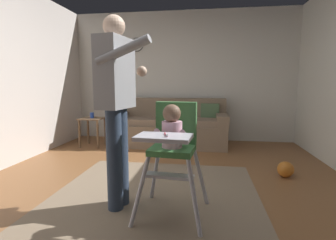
{
  "coord_description": "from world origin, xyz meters",
  "views": [
    {
      "loc": [
        0.48,
        -2.47,
        1.14
      ],
      "look_at": [
        0.14,
        -0.16,
        0.81
      ],
      "focal_mm": 27.7,
      "sensor_mm": 36.0,
      "label": 1
    }
  ],
  "objects_px": {
    "wall_clock": "(137,45)",
    "high_chair": "(173,138)",
    "couch": "(171,127)",
    "adult_standing": "(117,102)",
    "side_table": "(92,125)",
    "sippy_cup": "(92,115)",
    "toy_ball": "(286,169)"
  },
  "relations": [
    {
      "from": "wall_clock",
      "to": "high_chair",
      "type": "bearing_deg",
      "value": -69.9
    },
    {
      "from": "couch",
      "to": "wall_clock",
      "type": "relative_size",
      "value": 7.73
    },
    {
      "from": "adult_standing",
      "to": "side_table",
      "type": "height_order",
      "value": "adult_standing"
    },
    {
      "from": "high_chair",
      "to": "sippy_cup",
      "type": "height_order",
      "value": "high_chair"
    },
    {
      "from": "high_chair",
      "to": "toy_ball",
      "type": "distance_m",
      "value": 1.77
    },
    {
      "from": "toy_ball",
      "to": "sippy_cup",
      "type": "distance_m",
      "value": 3.29
    },
    {
      "from": "couch",
      "to": "high_chair",
      "type": "xyz_separation_m",
      "value": [
        0.38,
        -2.64,
        0.35
      ]
    },
    {
      "from": "couch",
      "to": "wall_clock",
      "type": "bearing_deg",
      "value": -122.12
    },
    {
      "from": "couch",
      "to": "side_table",
      "type": "bearing_deg",
      "value": -76.56
    },
    {
      "from": "wall_clock",
      "to": "adult_standing",
      "type": "bearing_deg",
      "value": -78.28
    },
    {
      "from": "couch",
      "to": "toy_ball",
      "type": "distance_m",
      "value": 2.25
    },
    {
      "from": "adult_standing",
      "to": "sippy_cup",
      "type": "relative_size",
      "value": 17.18
    },
    {
      "from": "couch",
      "to": "high_chair",
      "type": "relative_size",
      "value": 2.13
    },
    {
      "from": "side_table",
      "to": "couch",
      "type": "bearing_deg",
      "value": 13.44
    },
    {
      "from": "couch",
      "to": "toy_ball",
      "type": "xyz_separation_m",
      "value": [
        1.63,
        -1.53,
        -0.23
      ]
    },
    {
      "from": "couch",
      "to": "toy_ball",
      "type": "bearing_deg",
      "value": 46.92
    },
    {
      "from": "side_table",
      "to": "toy_ball",
      "type": "bearing_deg",
      "value": -21.47
    },
    {
      "from": "adult_standing",
      "to": "wall_clock",
      "type": "distance_m",
      "value": 3.24
    },
    {
      "from": "couch",
      "to": "wall_clock",
      "type": "height_order",
      "value": "wall_clock"
    },
    {
      "from": "side_table",
      "to": "high_chair",
      "type": "bearing_deg",
      "value": -52.3
    },
    {
      "from": "couch",
      "to": "sippy_cup",
      "type": "xyz_separation_m",
      "value": [
        -1.4,
        -0.33,
        0.24
      ]
    },
    {
      "from": "high_chair",
      "to": "toy_ball",
      "type": "bearing_deg",
      "value": 136.73
    },
    {
      "from": "couch",
      "to": "sippy_cup",
      "type": "relative_size",
      "value": 20.93
    },
    {
      "from": "toy_ball",
      "to": "sippy_cup",
      "type": "relative_size",
      "value": 1.96
    },
    {
      "from": "adult_standing",
      "to": "wall_clock",
      "type": "height_order",
      "value": "wall_clock"
    },
    {
      "from": "adult_standing",
      "to": "toy_ball",
      "type": "relative_size",
      "value": 8.77
    },
    {
      "from": "couch",
      "to": "adult_standing",
      "type": "bearing_deg",
      "value": -2.91
    },
    {
      "from": "adult_standing",
      "to": "toy_ball",
      "type": "height_order",
      "value": "adult_standing"
    },
    {
      "from": "couch",
      "to": "side_table",
      "type": "height_order",
      "value": "couch"
    },
    {
      "from": "adult_standing",
      "to": "side_table",
      "type": "bearing_deg",
      "value": 128.67
    },
    {
      "from": "sippy_cup",
      "to": "couch",
      "type": "bearing_deg",
      "value": 13.44
    },
    {
      "from": "couch",
      "to": "high_chair",
      "type": "distance_m",
      "value": 2.69
    }
  ]
}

